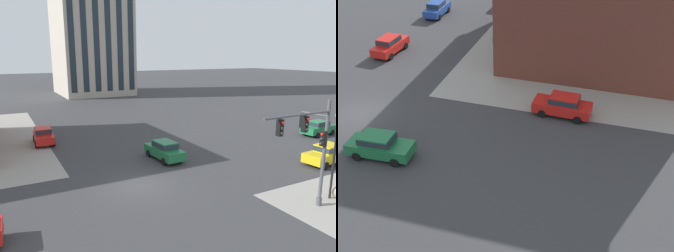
# 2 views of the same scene
# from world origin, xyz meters

# --- Properties ---
(ground_plane) EXTENTS (320.00, 320.00, 0.00)m
(ground_plane) POSITION_xyz_m (0.00, 0.00, 0.00)
(ground_plane) COLOR #38383A
(sidewalk_far_corner) EXTENTS (32.00, 32.00, 0.02)m
(sidewalk_far_corner) POSITION_xyz_m (-20.00, 20.00, 0.00)
(sidewalk_far_corner) COLOR gray
(sidewalk_far_corner) RESTS_ON ground
(car_main_northbound_far) EXTENTS (4.49, 2.08, 1.68)m
(car_main_northbound_far) POSITION_xyz_m (-10.82, -3.20, 0.92)
(car_main_northbound_far) COLOR red
(car_main_northbound_far) RESTS_ON ground
(car_main_southbound_near) EXTENTS (2.03, 4.47, 1.68)m
(car_main_southbound_near) POSITION_xyz_m (-4.31, 15.09, 0.92)
(car_main_southbound_near) COLOR red
(car_main_southbound_near) RESTS_ON ground
(car_parked_curb) EXTENTS (4.43, 1.94, 1.68)m
(car_parked_curb) POSITION_xyz_m (-21.97, -3.20, 0.92)
(car_parked_curb) COLOR #23479E
(car_parked_curb) RESTS_ON ground
(car_cross_far) EXTENTS (2.06, 4.48, 1.68)m
(car_cross_far) POSITION_xyz_m (4.34, 4.40, 0.92)
(car_cross_far) COLOR #1E6B3D
(car_cross_far) RESTS_ON ground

